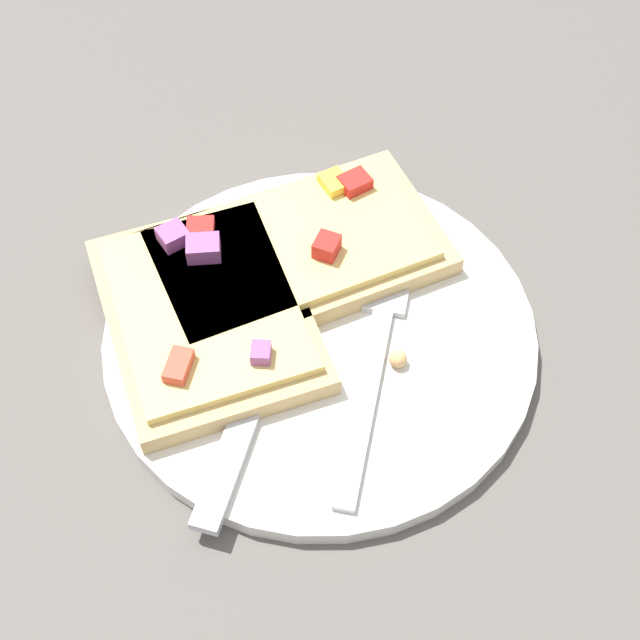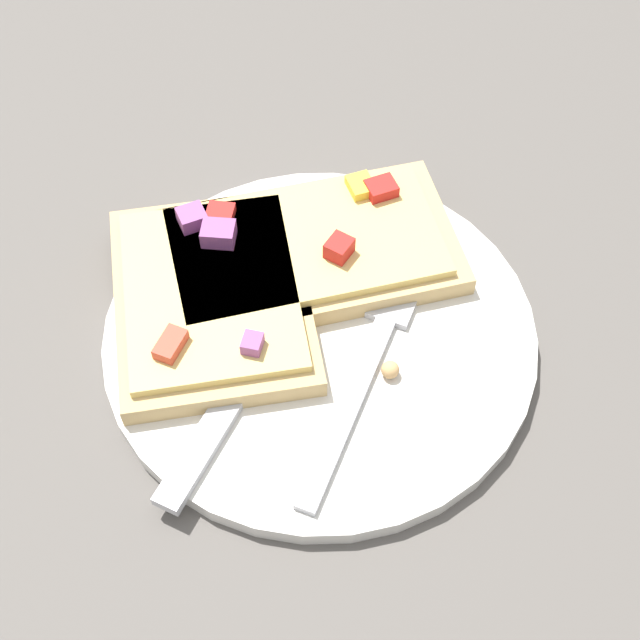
{
  "view_description": "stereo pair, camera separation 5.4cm",
  "coord_description": "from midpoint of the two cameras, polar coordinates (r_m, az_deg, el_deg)",
  "views": [
    {
      "loc": [
        -0.31,
        -0.03,
        0.46
      ],
      "look_at": [
        0.0,
        0.0,
        0.02
      ],
      "focal_mm": 50.0,
      "sensor_mm": 36.0,
      "label": 1
    },
    {
      "loc": [
        -0.3,
        -0.08,
        0.46
      ],
      "look_at": [
        0.0,
        0.0,
        0.02
      ],
      "focal_mm": 50.0,
      "sensor_mm": 36.0,
      "label": 2
    }
  ],
  "objects": [
    {
      "name": "crumb_scatter",
      "position": [
        0.54,
        1.84,
        -0.95
      ],
      "size": [
        0.04,
        0.13,
        0.01
      ],
      "color": "tan",
      "rests_on": "plate"
    },
    {
      "name": "pizza_slice_main",
      "position": [
        0.57,
        1.81,
        4.39
      ],
      "size": [
        0.19,
        0.22,
        0.03
      ],
      "rotation": [
        0.0,
        0.0,
        5.23
      ],
      "color": "tan",
      "rests_on": "plate"
    },
    {
      "name": "ground_plane",
      "position": [
        0.55,
        2.76,
        -1.5
      ],
      "size": [
        4.0,
        4.0,
        0.0
      ],
      "primitive_type": "plane",
      "color": "#56514C"
    },
    {
      "name": "knife",
      "position": [
        0.52,
        -1.93,
        -3.94
      ],
      "size": [
        0.21,
        0.06,
        0.01
      ],
      "rotation": [
        0.0,
        0.0,
        6.1
      ],
      "color": "#B7B7BC",
      "rests_on": "plate"
    },
    {
      "name": "fork",
      "position": [
        0.54,
        6.56,
        -1.47
      ],
      "size": [
        0.21,
        0.04,
        0.01
      ],
      "rotation": [
        0.0,
        0.0,
        6.17
      ],
      "color": "#B7B7BC",
      "rests_on": "plate"
    },
    {
      "name": "pizza_slice_corner",
      "position": [
        0.55,
        -4.06,
        1.77
      ],
      "size": [
        0.19,
        0.17,
        0.03
      ],
      "rotation": [
        0.0,
        0.0,
        3.58
      ],
      "color": "tan",
      "rests_on": "plate"
    },
    {
      "name": "plate",
      "position": [
        0.55,
        2.79,
        -1.16
      ],
      "size": [
        0.27,
        0.27,
        0.01
      ],
      "color": "silver",
      "rests_on": "ground"
    }
  ]
}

